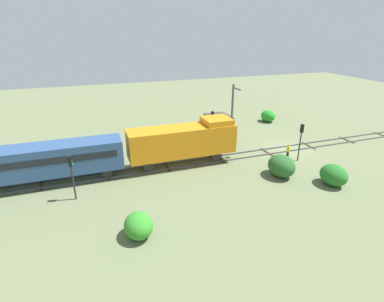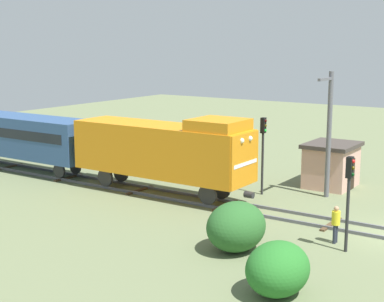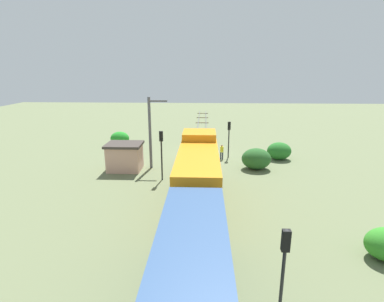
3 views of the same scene
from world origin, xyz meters
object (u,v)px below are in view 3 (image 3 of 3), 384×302
object	(u,v)px
relay_hut	(125,156)
traffic_signal_mid	(161,147)
locomotive	(198,168)
traffic_signal_near	(229,133)
catenary_mast	(151,131)
traffic_signal_far	(284,258)
worker_near_track	(222,151)

from	to	relation	value
relay_hut	traffic_signal_mid	bearing A→B (deg)	147.13
locomotive	traffic_signal_near	xyz separation A→B (m)	(-3.20, -12.06, 0.11)
catenary_mast	traffic_signal_far	bearing A→B (deg)	114.42
traffic_signal_near	relay_hut	distance (m)	11.81
traffic_signal_mid	traffic_signal_far	xyz separation A→B (m)	(-7.00, 15.44, -0.36)
locomotive	catenary_mast	distance (m)	9.45
worker_near_track	traffic_signal_near	bearing A→B (deg)	57.20
traffic_signal_near	catenary_mast	xyz separation A→B (m)	(8.13, 4.07, 0.98)
traffic_signal_near	relay_hut	world-z (taller)	traffic_signal_near
worker_near_track	catenary_mast	size ratio (longest dim) A/B	0.23
traffic_signal_mid	traffic_signal_far	world-z (taller)	traffic_signal_mid
traffic_signal_far	worker_near_track	bearing A→B (deg)	-86.89
traffic_signal_mid	traffic_signal_far	bearing A→B (deg)	114.39
traffic_signal_mid	traffic_signal_near	bearing A→B (deg)	-131.63
traffic_signal_near	traffic_signal_far	world-z (taller)	traffic_signal_near
traffic_signal_mid	locomotive	bearing A→B (deg)	126.24
traffic_signal_far	relay_hut	bearing A→B (deg)	-58.47
traffic_signal_near	traffic_signal_far	distance (m)	22.87
traffic_signal_mid	worker_near_track	bearing A→B (deg)	-131.13
locomotive	relay_hut	bearing A→B (deg)	-44.18
traffic_signal_near	traffic_signal_mid	size ratio (longest dim) A/B	0.91
worker_near_track	relay_hut	world-z (taller)	relay_hut
traffic_signal_far	relay_hut	distance (m)	21.27
worker_near_track	catenary_mast	bearing A→B (deg)	-143.07
traffic_signal_near	worker_near_track	size ratio (longest dim) A/B	2.44
traffic_signal_near	traffic_signal_far	size ratio (longest dim) A/B	1.04
traffic_signal_near	worker_near_track	bearing A→B (deg)	44.44
relay_hut	worker_near_track	bearing A→B (deg)	-158.04
locomotive	worker_near_track	size ratio (longest dim) A/B	6.82
catenary_mast	relay_hut	world-z (taller)	catenary_mast
relay_hut	catenary_mast	bearing A→B (deg)	-164.70
traffic_signal_near	relay_hut	xyz separation A→B (m)	(10.70, 4.78, -1.49)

